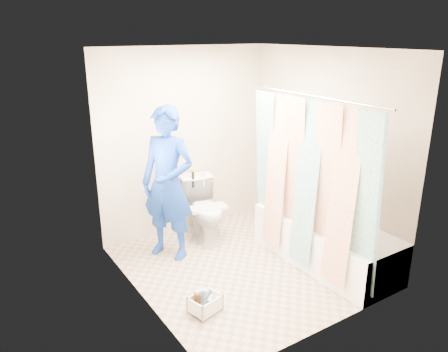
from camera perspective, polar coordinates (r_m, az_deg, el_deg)
floor at (r=5.11m, az=2.48°, el=-11.70°), size 2.60×2.60×0.00m
ceiling at (r=4.42m, az=2.92°, el=16.28°), size 2.40×2.60×0.02m
wall_back at (r=5.69m, az=-4.97°, el=4.50°), size 2.40×0.02×2.40m
wall_front at (r=3.71m, az=14.45°, el=-3.76°), size 2.40×0.02×2.40m
wall_left at (r=4.08m, az=-11.18°, el=-1.47°), size 0.02×2.60×2.40m
wall_right at (r=5.39m, az=13.14°, el=3.28°), size 0.02×2.60×2.40m
bathtub at (r=5.20m, az=13.03°, el=-8.28°), size 0.70×1.75×0.50m
curtain_rod at (r=4.47m, az=11.58°, el=10.17°), size 0.02×1.90×0.02m
shower_curtain at (r=4.69m, az=10.86°, el=-1.13°), size 0.06×1.75×1.80m
toilet at (r=5.62m, az=-2.52°, el=-4.37°), size 0.57×0.83×0.77m
tank_lid at (r=5.49m, az=-2.09°, el=-4.19°), size 0.50×0.29×0.04m
tank_internals at (r=5.66m, az=-3.70°, el=-0.17°), size 0.19×0.07×0.25m
plumber at (r=5.04m, az=-7.35°, el=-1.01°), size 0.72×0.79×1.80m
cleaning_caddy at (r=4.36m, az=-2.39°, el=-16.38°), size 0.33×0.29×0.22m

